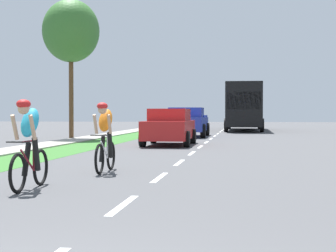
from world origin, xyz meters
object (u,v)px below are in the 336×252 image
bus_black (244,105)px  street_tree_near (71,31)px  cyclist_trailing (105,137)px  pickup_blue (188,122)px  cyclist_lead (29,143)px  sedan_red (169,127)px

bus_black → street_tree_near: size_ratio=1.60×
cyclist_trailing → pickup_blue: (-0.08, 18.91, 0.02)m
cyclist_lead → street_tree_near: bearing=105.7°
cyclist_lead → cyclist_trailing: (0.61, 2.94, 0.00)m
cyclist_lead → bus_black: size_ratio=0.15×
cyclist_trailing → cyclist_lead: bearing=-101.8°
bus_black → sedan_red: bearing=-98.6°
sedan_red → street_tree_near: bearing=139.1°
bus_black → street_tree_near: (-8.92, -15.13, 3.61)m
sedan_red → street_tree_near: street_tree_near is taller
cyclist_trailing → pickup_blue: size_ratio=0.34×
cyclist_trailing → bus_black: bearing=84.4°
cyclist_lead → street_tree_near: street_tree_near is taller
street_tree_near → cyclist_trailing: bearing=-69.6°
bus_black → street_tree_near: street_tree_near is taller
pickup_blue → street_tree_near: bearing=-151.8°
cyclist_lead → sedan_red: 13.68m
sedan_red → pickup_blue: 8.19m
cyclist_trailing → sedan_red: size_ratio=0.40×
cyclist_lead → bus_black: bearing=83.8°
cyclist_trailing → bus_black: size_ratio=0.15×
cyclist_trailing → street_tree_near: size_ratio=0.24×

